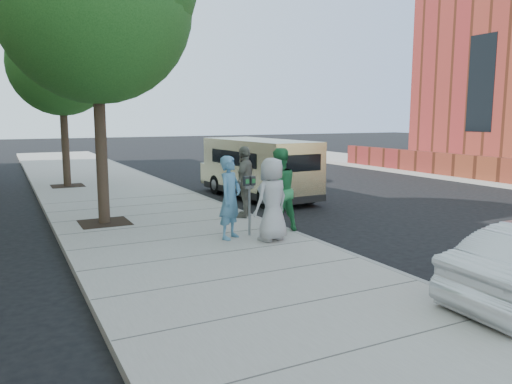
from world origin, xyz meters
TOP-DOWN VIEW (x-y plane):
  - ground at (0.00, 0.00)m, footprint 120.00×120.00m
  - sidewalk at (-1.00, 0.00)m, footprint 5.00×60.00m
  - curb_face at (1.44, 0.00)m, footprint 0.12×60.00m
  - tree_far at (-2.25, 10.00)m, footprint 3.92×3.80m
  - parking_meter at (0.35, -0.44)m, footprint 0.28×0.12m
  - van at (3.29, 4.86)m, footprint 2.14×5.53m
  - person_officer at (-0.15, -0.52)m, footprint 0.79×0.74m
  - person_green_shirt at (1.13, -0.37)m, footprint 0.94×0.73m
  - person_gray_shirt at (0.56, -1.10)m, footprint 1.00×0.80m
  - person_striped_polo at (1.17, 1.47)m, footprint 1.09×1.11m

SIDE VIEW (x-z plane):
  - ground at x=0.00m, z-range 0.00..0.00m
  - sidewalk at x=-1.00m, z-range 0.00..0.15m
  - curb_face at x=1.44m, z-range -0.01..0.15m
  - person_gray_shirt at x=0.56m, z-range 0.15..1.93m
  - person_officer at x=-0.15m, z-range 0.15..1.95m
  - van at x=3.29m, z-range 0.06..2.07m
  - person_striped_polo at x=1.17m, z-range 0.15..2.03m
  - parking_meter at x=0.35m, z-range 0.45..1.78m
  - person_green_shirt at x=1.13m, z-range 0.15..2.08m
  - tree_far at x=-2.25m, z-range 1.64..8.13m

